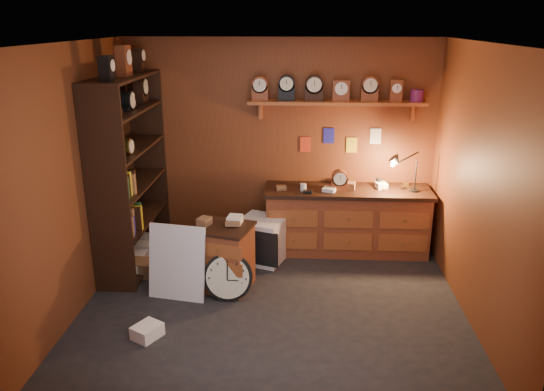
{
  "coord_description": "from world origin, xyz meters",
  "views": [
    {
      "loc": [
        0.28,
        -4.99,
        2.9
      ],
      "look_at": [
        -0.03,
        0.35,
        1.12
      ],
      "focal_mm": 35.0,
      "sensor_mm": 36.0,
      "label": 1
    }
  ],
  "objects_px": {
    "low_cabinet": "(222,254)",
    "shelving_unit": "(127,165)",
    "workbench": "(347,217)",
    "big_round_clock": "(228,277)"
  },
  "relations": [
    {
      "from": "shelving_unit",
      "to": "big_round_clock",
      "type": "distance_m",
      "value": 1.85
    },
    {
      "from": "shelving_unit",
      "to": "big_round_clock",
      "type": "relative_size",
      "value": 4.83
    },
    {
      "from": "workbench",
      "to": "low_cabinet",
      "type": "height_order",
      "value": "workbench"
    },
    {
      "from": "workbench",
      "to": "big_round_clock",
      "type": "distance_m",
      "value": 1.94
    },
    {
      "from": "shelving_unit",
      "to": "workbench",
      "type": "height_order",
      "value": "shelving_unit"
    },
    {
      "from": "big_round_clock",
      "to": "workbench",
      "type": "bearing_deg",
      "value": 44.83
    },
    {
      "from": "low_cabinet",
      "to": "big_round_clock",
      "type": "distance_m",
      "value": 0.33
    },
    {
      "from": "shelving_unit",
      "to": "low_cabinet",
      "type": "relative_size",
      "value": 3.12
    },
    {
      "from": "shelving_unit",
      "to": "big_round_clock",
      "type": "height_order",
      "value": "shelving_unit"
    },
    {
      "from": "low_cabinet",
      "to": "shelving_unit",
      "type": "bearing_deg",
      "value": 169.0
    }
  ]
}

